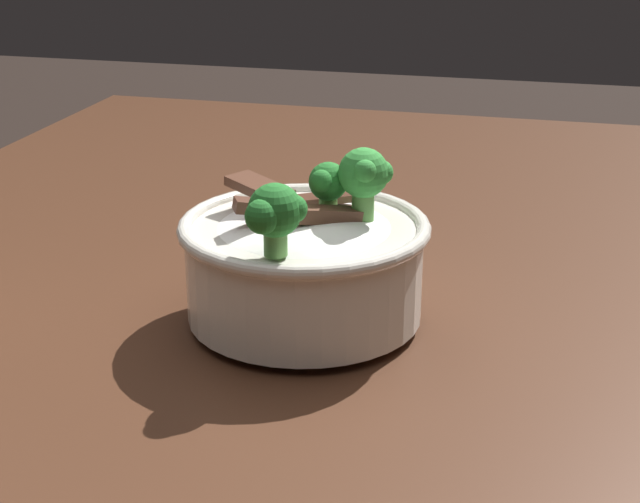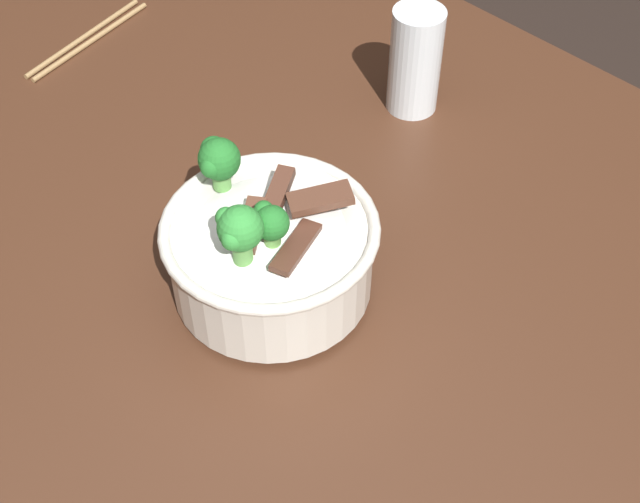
{
  "view_description": "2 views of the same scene",
  "coord_description": "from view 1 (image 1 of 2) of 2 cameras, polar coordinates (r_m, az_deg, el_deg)",
  "views": [
    {
      "loc": [
        0.74,
        0.22,
        1.14
      ],
      "look_at": [
        0.02,
        0.04,
        0.85
      ],
      "focal_mm": 53.79,
      "sensor_mm": 36.0,
      "label": 1
    },
    {
      "loc": [
        -0.42,
        0.38,
        1.45
      ],
      "look_at": [
        -0.02,
        -0.0,
        0.84
      ],
      "focal_mm": 48.36,
      "sensor_mm": 36.0,
      "label": 2
    }
  ],
  "objects": [
    {
      "name": "dining_table",
      "position": [
        0.89,
        -2.3,
        -8.7
      ],
      "size": [
        1.54,
        1.06,
        0.78
      ],
      "color": "#472819",
      "rests_on": "ground"
    },
    {
      "name": "rice_bowl",
      "position": [
        0.8,
        -0.9,
        -0.23
      ],
      "size": [
        0.21,
        0.21,
        0.15
      ],
      "color": "silver",
      "rests_on": "dining_table"
    }
  ]
}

